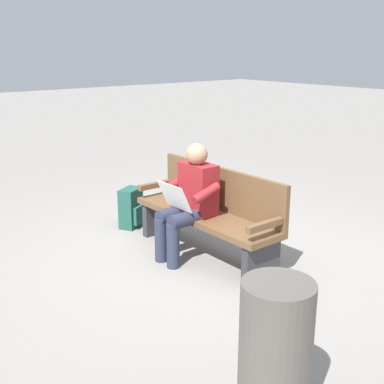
{
  "coord_description": "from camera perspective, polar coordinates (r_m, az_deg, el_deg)",
  "views": [
    {
      "loc": [
        -3.69,
        3.14,
        2.1
      ],
      "look_at": [
        0.02,
        0.15,
        0.7
      ],
      "focal_mm": 46.81,
      "sensor_mm": 36.0,
      "label": 1
    }
  ],
  "objects": [
    {
      "name": "person_seated",
      "position": [
        5.0,
        -0.28,
        -0.75
      ],
      "size": [
        0.57,
        0.57,
        1.18
      ],
      "rotation": [
        0.0,
        0.0,
        0.0
      ],
      "color": "maroon",
      "rests_on": "ground"
    },
    {
      "name": "bench_near",
      "position": [
        5.16,
        2.08,
        -2.19
      ],
      "size": [
        1.8,
        0.48,
        0.9
      ],
      "rotation": [
        0.0,
        0.0,
        0.0
      ],
      "color": "brown",
      "rests_on": "ground"
    },
    {
      "name": "trash_bin",
      "position": [
        3.01,
        9.45,
        -17.58
      ],
      "size": [
        0.42,
        0.42,
        0.86
      ],
      "primitive_type": "cylinder",
      "color": "#514C47",
      "rests_on": "ground"
    },
    {
      "name": "ground_plane",
      "position": [
        5.28,
        1.44,
        -7.08
      ],
      "size": [
        40.0,
        40.0,
        0.0
      ],
      "primitive_type": "plane",
      "color": "gray"
    },
    {
      "name": "backpack",
      "position": [
        6.01,
        -6.92,
        -1.85
      ],
      "size": [
        0.31,
        0.34,
        0.47
      ],
      "rotation": [
        0.0,
        0.0,
        2.05
      ],
      "color": "#1E4C42",
      "rests_on": "ground"
    }
  ]
}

